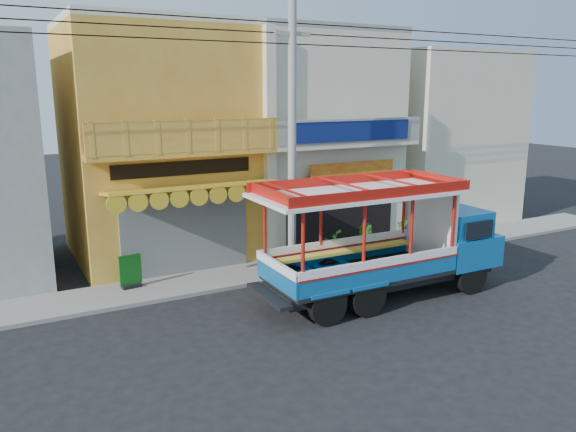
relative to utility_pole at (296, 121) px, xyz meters
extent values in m
plane|color=black|center=(0.85, -3.30, -5.03)|extent=(90.00, 90.00, 0.00)
cube|color=slate|center=(0.85, 0.70, -4.97)|extent=(30.00, 2.00, 0.12)
cube|color=#C37F2B|center=(-3.15, 4.70, -1.03)|extent=(6.00, 6.00, 8.00)
cube|color=#595B5E|center=(-3.15, 1.68, -3.63)|extent=(4.20, 0.10, 2.60)
cube|color=gold|center=(-3.15, 0.95, -1.98)|extent=(5.20, 1.50, 0.31)
cube|color=#C37F2B|center=(-3.15, 1.35, -0.98)|extent=(6.00, 0.70, 0.18)
cube|color=#C37F2B|center=(-3.15, 1.05, -0.43)|extent=(6.00, 0.12, 0.95)
cube|color=black|center=(-3.15, 1.67, -1.48)|extent=(4.50, 0.04, 0.45)
cube|color=beige|center=(-3.15, 4.70, 3.09)|extent=(6.00, 6.00, 0.24)
cube|color=beige|center=(2.85, 4.70, -1.03)|extent=(6.00, 6.00, 8.00)
cube|color=black|center=(2.85, 1.68, -3.53)|extent=(4.60, 0.12, 2.80)
cube|color=#F2A419|center=(3.15, 1.40, -2.13)|extent=(3.60, 0.05, 1.00)
cube|color=beige|center=(2.85, 1.35, -0.98)|extent=(6.00, 0.70, 0.18)
cube|color=gray|center=(2.85, 1.05, -0.48)|extent=(6.00, 0.12, 0.85)
cube|color=navy|center=(2.85, 0.98, -0.48)|extent=(4.80, 0.06, 0.70)
cube|color=gray|center=(2.85, 4.70, 3.09)|extent=(6.00, 6.00, 0.24)
cube|color=beige|center=(-0.15, 1.55, -1.03)|extent=(0.35, 0.30, 8.00)
cube|color=beige|center=(9.85, 4.70, -1.23)|extent=(6.00, 6.00, 7.60)
cylinder|color=gray|center=(-0.15, 0.00, -0.53)|extent=(0.26, 0.26, 9.00)
cube|color=gray|center=(-0.15, 0.00, 2.57)|extent=(1.20, 0.12, 0.12)
cylinder|color=black|center=(0.85, 0.00, 2.27)|extent=(28.00, 0.04, 0.04)
cylinder|color=black|center=(0.85, 0.00, 2.57)|extent=(28.00, 0.04, 0.04)
cylinder|color=black|center=(0.85, 0.00, 2.87)|extent=(28.00, 0.04, 0.04)
cylinder|color=black|center=(3.79, -3.93, -4.51)|extent=(1.05, 0.30, 1.04)
cylinder|color=black|center=(3.81, -1.94, -4.51)|extent=(1.05, 0.30, 1.04)
cylinder|color=black|center=(0.03, -3.89, -4.51)|extent=(1.05, 0.30, 1.04)
cylinder|color=black|center=(0.05, -1.91, -4.51)|extent=(1.05, 0.30, 1.04)
cylinder|color=black|center=(-1.22, -3.88, -4.51)|extent=(1.05, 0.30, 1.04)
cylinder|color=black|center=(-1.20, -1.90, -4.51)|extent=(1.05, 0.30, 1.04)
cube|color=black|center=(1.29, -2.91, -4.41)|extent=(7.03, 1.79, 0.29)
cube|color=#1064AE|center=(4.01, -2.94, -3.83)|extent=(1.90, 2.31, 0.94)
cube|color=#1064AE|center=(3.85, -2.94, -3.00)|extent=(1.48, 2.13, 0.78)
cube|color=black|center=(4.58, -2.94, -3.05)|extent=(0.08, 1.84, 0.57)
cube|color=black|center=(0.43, -2.90, -4.20)|extent=(5.19, 2.35, 0.13)
cube|color=#1064AE|center=(0.42, -4.01, -3.83)|extent=(5.17, 0.13, 0.63)
cube|color=white|center=(0.42, -4.01, -3.55)|extent=(5.17, 0.14, 0.23)
cube|color=#1064AE|center=(0.44, -1.80, -3.83)|extent=(5.17, 0.13, 0.63)
cube|color=white|center=(0.44, -1.80, -3.55)|extent=(5.17, 0.14, 0.23)
cylinder|color=#B1150E|center=(-2.00, -3.97, -2.68)|extent=(0.09, 0.09, 1.67)
cylinder|color=#B1150E|center=(-1.98, -1.79, -2.68)|extent=(0.09, 0.09, 1.67)
cube|color=white|center=(3.04, -2.93, -3.02)|extent=(0.10, 2.11, 2.35)
cube|color=white|center=(0.33, -2.90, -1.85)|extent=(5.82, 2.61, 0.10)
cube|color=#B1150E|center=(0.33, -2.90, -1.66)|extent=(5.61, 2.51, 0.27)
cube|color=black|center=(-5.12, 1.05, -4.86)|extent=(0.59, 0.36, 0.10)
cube|color=#0E5013|center=(-5.12, 1.05, -4.35)|extent=(0.67, 0.15, 0.92)
imported|color=#1B5317|center=(1.84, 0.71, -4.42)|extent=(1.07, 1.13, 0.98)
imported|color=#1B5317|center=(3.24, 0.53, -4.35)|extent=(0.76, 0.79, 1.12)
imported|color=#1B5317|center=(5.13, 0.80, -4.37)|extent=(0.67, 0.67, 1.08)
camera|label=1|loc=(-8.54, -15.37, 0.95)|focal=35.00mm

